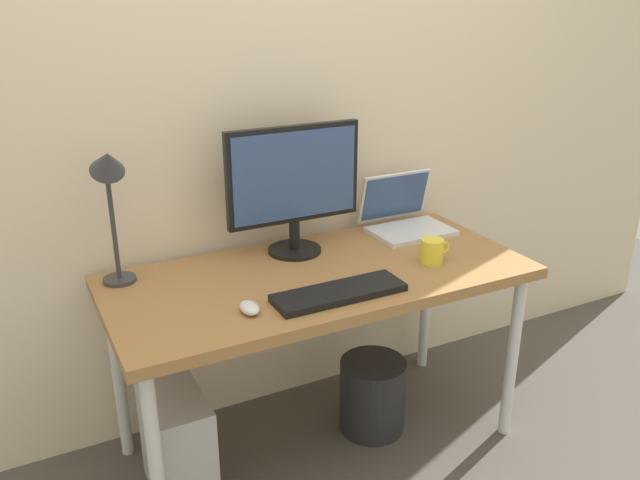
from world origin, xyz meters
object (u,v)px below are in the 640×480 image
at_px(desk_lamp, 110,184).
at_px(coffee_mug, 432,251).
at_px(mouse, 250,308).
at_px(monitor, 295,183).
at_px(wastebasket, 372,395).
at_px(desk, 320,288).
at_px(laptop, 404,216).
at_px(computer_tower, 177,445).
at_px(keyboard, 339,293).

height_order(desk_lamp, coffee_mug, desk_lamp).
bearing_deg(desk_lamp, mouse, -51.20).
xyz_separation_m(monitor, wastebasket, (0.22, -0.22, -0.85)).
distance_m(desk, desk_lamp, 0.79).
bearing_deg(laptop, computer_tower, -166.29).
xyz_separation_m(laptop, mouse, (-0.84, -0.40, -0.04)).
height_order(keyboard, computer_tower, keyboard).
relative_size(desk_lamp, mouse, 5.44).
height_order(mouse, wastebasket, mouse).
relative_size(monitor, wastebasket, 1.72).
bearing_deg(desk, desk_lamp, 162.02).
distance_m(monitor, mouse, 0.57).
bearing_deg(desk, keyboard, -99.35).
xyz_separation_m(computer_tower, wastebasket, (0.79, 0.02, -0.06)).
bearing_deg(monitor, wastebasket, -44.56).
relative_size(monitor, laptop, 1.61).
bearing_deg(desk_lamp, keyboard, -33.81).
height_order(monitor, coffee_mug, monitor).
bearing_deg(coffee_mug, mouse, -174.82).
height_order(desk_lamp, wastebasket, desk_lamp).
height_order(desk, desk_lamp, desk_lamp).
relative_size(desk, wastebasket, 4.95).
height_order(laptop, wastebasket, laptop).
bearing_deg(desk_lamp, laptop, 0.84).
distance_m(mouse, wastebasket, 0.83).
bearing_deg(keyboard, mouse, 175.53).
bearing_deg(computer_tower, desk_lamp, 108.24).
distance_m(desk, mouse, 0.38).
distance_m(desk_lamp, computer_tower, 0.90).
bearing_deg(computer_tower, desk, 3.51).
height_order(mouse, computer_tower, mouse).
xyz_separation_m(keyboard, wastebasket, (0.26, 0.19, -0.59)).
distance_m(laptop, wastebasket, 0.73).
bearing_deg(mouse, keyboard, -4.47).
relative_size(monitor, desk_lamp, 1.05).
height_order(keyboard, wastebasket, keyboard).
bearing_deg(desk, monitor, 89.01).
relative_size(laptop, mouse, 3.56).
relative_size(desk, laptop, 4.64).
relative_size(desk, coffee_mug, 12.59).
bearing_deg(keyboard, wastebasket, 35.72).
height_order(mouse, coffee_mug, coffee_mug).
bearing_deg(computer_tower, monitor, 23.15).
height_order(coffee_mug, wastebasket, coffee_mug).
distance_m(desk, monitor, 0.39).
relative_size(laptop, wastebasket, 1.07).
relative_size(keyboard, mouse, 4.89).
distance_m(monitor, computer_tower, 1.00).
xyz_separation_m(laptop, wastebasket, (-0.28, -0.24, -0.63)).
bearing_deg(coffee_mug, desk_lamp, 163.01).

